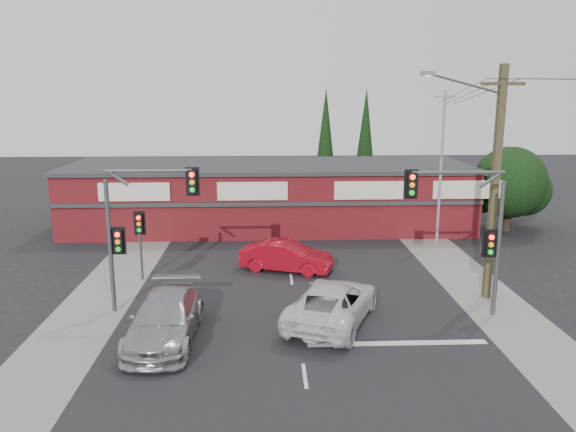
{
  "coord_description": "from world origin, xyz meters",
  "views": [
    {
      "loc": [
        -1.18,
        -20.09,
        8.86
      ],
      "look_at": [
        -0.27,
        3.0,
        3.76
      ],
      "focal_mm": 35.0,
      "sensor_mm": 36.0,
      "label": 1
    }
  ],
  "objects_px": {
    "silver_suv": "(165,318)",
    "utility_pole": "(493,176)",
    "shop_building": "(269,195)",
    "white_suv": "(332,303)",
    "red_sedan": "(286,256)"
  },
  "relations": [
    {
      "from": "silver_suv",
      "to": "shop_building",
      "type": "xyz_separation_m",
      "value": [
        3.9,
        17.82,
        1.31
      ]
    },
    {
      "from": "white_suv",
      "to": "shop_building",
      "type": "bearing_deg",
      "value": -59.2
    },
    {
      "from": "shop_building",
      "to": "utility_pole",
      "type": "xyz_separation_m",
      "value": [
        9.36,
        -14.0,
        3.26
      ]
    },
    {
      "from": "shop_building",
      "to": "utility_pole",
      "type": "distance_m",
      "value": 17.15
    },
    {
      "from": "white_suv",
      "to": "silver_suv",
      "type": "distance_m",
      "value": 6.43
    },
    {
      "from": "silver_suv",
      "to": "utility_pole",
      "type": "height_order",
      "value": "utility_pole"
    },
    {
      "from": "silver_suv",
      "to": "utility_pole",
      "type": "xyz_separation_m",
      "value": [
        13.26,
        3.82,
        4.57
      ]
    },
    {
      "from": "white_suv",
      "to": "utility_pole",
      "type": "xyz_separation_m",
      "value": [
        6.98,
        2.42,
        4.59
      ]
    },
    {
      "from": "shop_building",
      "to": "utility_pole",
      "type": "bearing_deg",
      "value": -56.24
    },
    {
      "from": "white_suv",
      "to": "red_sedan",
      "type": "distance_m",
      "value": 6.73
    },
    {
      "from": "red_sedan",
      "to": "utility_pole",
      "type": "xyz_separation_m",
      "value": [
        8.56,
        -4.12,
        4.63
      ]
    },
    {
      "from": "red_sedan",
      "to": "shop_building",
      "type": "bearing_deg",
      "value": 23.34
    },
    {
      "from": "white_suv",
      "to": "utility_pole",
      "type": "bearing_deg",
      "value": -138.29
    },
    {
      "from": "utility_pole",
      "to": "red_sedan",
      "type": "bearing_deg",
      "value": 154.31
    },
    {
      "from": "silver_suv",
      "to": "shop_building",
      "type": "relative_size",
      "value": 0.21
    }
  ]
}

